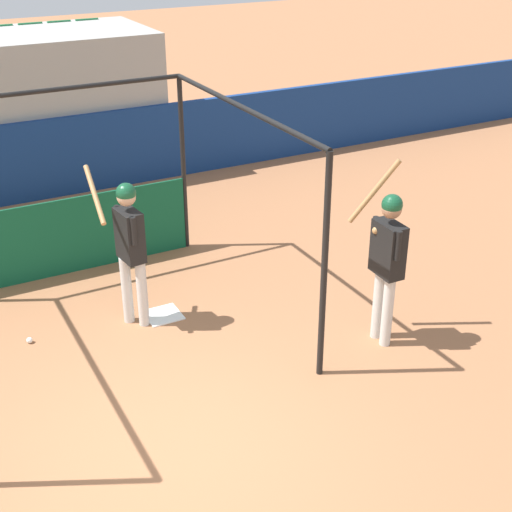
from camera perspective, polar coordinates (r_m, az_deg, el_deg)
ground_plane at (r=7.15m, az=-6.93°, el=-15.26°), size 60.00×60.00×0.00m
outfield_wall at (r=12.99m, az=-19.08°, el=6.89°), size 24.00×0.12×1.41m
batting_cage at (r=9.42m, az=-14.37°, el=3.20°), size 3.72×3.82×2.63m
home_plate at (r=9.21m, az=-7.44°, el=-4.70°), size 0.44×0.44×0.02m
player_batter at (r=8.59m, az=-10.11°, el=1.21°), size 0.50×0.81×1.97m
player_waiting at (r=8.23m, az=10.44°, el=0.16°), size 0.53×0.77×2.18m
baseball at (r=9.00m, az=-17.67°, el=-6.44°), size 0.07×0.07×0.07m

